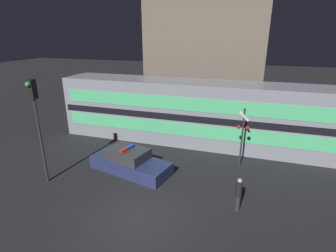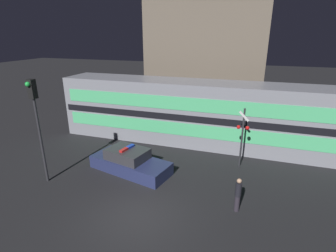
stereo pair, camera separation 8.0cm
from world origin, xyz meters
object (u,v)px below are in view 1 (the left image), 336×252
at_px(train, 198,113).
at_px(traffic_light_corner, 36,111).
at_px(crossing_signal_near, 242,134).
at_px(pedestrian, 238,194).
at_px(police_car, 130,162).

relative_size(train, traffic_light_corner, 3.66).
xyz_separation_m(crossing_signal_near, traffic_light_corner, (-9.36, -4.70, 1.75)).
distance_m(train, pedestrian, 7.78).
xyz_separation_m(pedestrian, traffic_light_corner, (-9.52, -0.58, 2.97)).
height_order(police_car, traffic_light_corner, traffic_light_corner).
bearing_deg(train, police_car, -117.51).
relative_size(police_car, traffic_light_corner, 0.91).
bearing_deg(police_car, traffic_light_corner, -133.80).
bearing_deg(crossing_signal_near, police_car, -157.76).
relative_size(crossing_signal_near, traffic_light_corner, 0.66).
distance_m(train, traffic_light_corner, 9.96).
bearing_deg(traffic_light_corner, police_car, 33.09).
xyz_separation_m(train, pedestrian, (3.22, -6.96, -1.32)).
bearing_deg(pedestrian, crossing_signal_near, 92.21).
relative_size(train, police_car, 4.03).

